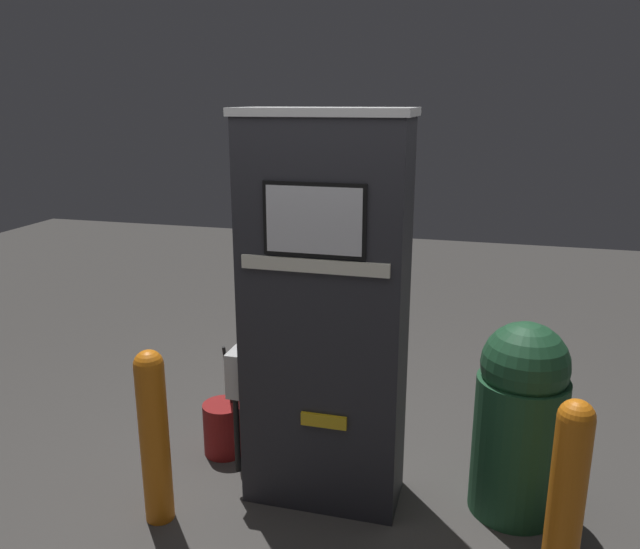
% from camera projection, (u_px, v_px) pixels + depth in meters
% --- Properties ---
extents(ground_plane, '(14.00, 14.00, 0.00)m').
position_uv_depth(ground_plane, '(315.00, 513.00, 3.32)').
color(ground_plane, '#423F3D').
extents(gas_pump, '(0.93, 0.44, 2.09)m').
position_uv_depth(gas_pump, '(324.00, 316.00, 3.22)').
color(gas_pump, '#28282D').
rests_on(gas_pump, ground_plane).
extents(safety_bollard, '(0.15, 0.15, 0.95)m').
position_uv_depth(safety_bollard, '(154.00, 432.00, 3.16)').
color(safety_bollard, orange).
rests_on(safety_bollard, ground_plane).
extents(trash_bin, '(0.47, 0.47, 1.06)m').
position_uv_depth(trash_bin, '(520.00, 418.00, 3.22)').
color(trash_bin, '#1E4C2D').
rests_on(trash_bin, ground_plane).
extents(safety_bollard_far, '(0.16, 0.16, 0.89)m').
position_uv_depth(safety_bollard_far, '(568.00, 486.00, 2.76)').
color(safety_bollard_far, orange).
rests_on(safety_bollard_far, ground_plane).
extents(squeegee_bucket, '(0.26, 0.26, 0.73)m').
position_uv_depth(squeegee_bucket, '(224.00, 428.00, 3.86)').
color(squeegee_bucket, maroon).
rests_on(squeegee_bucket, ground_plane).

